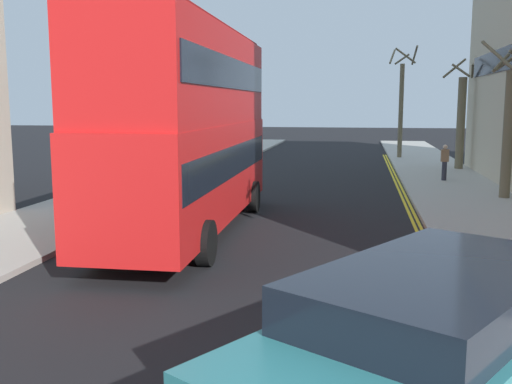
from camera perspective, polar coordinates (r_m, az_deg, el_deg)
name	(u,v)px	position (r m, az deg, el deg)	size (l,w,h in m)	color
sidewalk_right	(502,233)	(17.62, 22.66, -3.69)	(4.00, 80.00, 0.14)	#ADA89E
sidewalk_left	(63,218)	(19.42, -18.11, -2.36)	(4.00, 80.00, 0.14)	#ADA89E
kerb_line_outer	(432,250)	(15.34, 16.58, -5.38)	(0.10, 56.00, 0.01)	yellow
kerb_line_inner	(425,250)	(15.33, 15.98, -5.37)	(0.10, 56.00, 0.01)	yellow
double_decker_bus_away	(189,124)	(16.47, -6.43, 6.50)	(2.94, 10.85, 5.64)	red
taxi_minivan	(424,384)	(5.86, 15.91, -17.37)	(4.10, 5.07, 2.12)	teal
pedestrian_far	(445,162)	(28.13, 17.72, 2.80)	(0.34, 0.22, 1.62)	#2D2D38
street_tree_near	(509,124)	(23.61, 23.18, 6.02)	(2.15, 2.16, 5.78)	#6B6047
street_tree_mid	(461,120)	(33.42, 19.13, 6.55)	(1.61, 1.73, 5.86)	#6B6047
street_tree_distant	(401,103)	(39.49, 13.83, 8.33)	(1.75, 1.67, 7.04)	#6B6047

